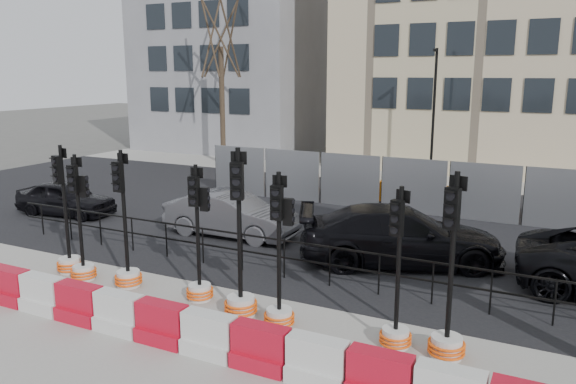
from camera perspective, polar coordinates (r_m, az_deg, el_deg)
The scene contains 21 objects.
ground at distance 12.99m, azimuth -2.81°, elevation -10.48°, with size 120.00×120.00×0.00m, color #51514C.
sidewalk_near at distance 10.72m, azimuth -10.96°, elevation -15.79°, with size 40.00×6.00×0.02m, color gray.
road at distance 19.07m, azimuth 7.52°, elevation -3.10°, with size 40.00×14.00×0.03m, color black.
sidewalk_far at distance 27.55m, azimuth 13.65°, elevation 1.37°, with size 40.00×4.00×0.02m, color gray.
building_grey at distance 38.10m, azimuth -5.26°, elevation 15.10°, with size 11.00×9.06×14.00m.
kerb_railing at distance 13.74m, azimuth -0.38°, elevation -6.12°, with size 18.00×0.04×1.00m.
heras_fencing at distance 21.44m, azimuth 11.50°, elevation 0.21°, with size 14.33×1.72×2.00m.
lamp_post_far at distance 26.05m, azimuth 14.57°, elevation 7.85°, with size 0.12×0.56×6.00m.
tree_bare_far at distance 31.00m, azimuth -6.86°, elevation 15.12°, with size 2.00×2.00×9.00m.
barrier_row at distance 10.70m, azimuth -10.37°, elevation -13.68°, with size 14.65×0.50×0.80m.
traffic_signal_a at distance 15.19m, azimuth -21.44°, elevation -5.25°, with size 0.64×0.64×3.25m.
traffic_signal_b at distance 14.51m, azimuth -20.19°, elevation -5.68°, with size 0.61×0.61×3.10m.
traffic_signal_c at distance 13.76m, azimuth -16.06°, elevation -6.63°, with size 0.64×0.64×3.27m.
traffic_signal_d at distance 12.61m, azimuth -9.01°, elevation -7.76°, with size 0.60×0.60×3.06m.
traffic_signal_e at distance 11.73m, azimuth -4.88°, elevation -9.21°, with size 0.70×0.70×3.54m.
traffic_signal_f at distance 11.20m, azimuth -0.88°, elevation -10.10°, with size 0.62×0.62×3.15m.
traffic_signal_g at distance 10.66m, azimuth 10.90°, elevation -12.24°, with size 0.60×0.60×3.04m.
traffic_signal_h at distance 10.48m, azimuth 15.91°, elevation -12.55°, with size 0.66×0.66×3.37m.
car_a at distance 21.30m, azimuth -21.64°, elevation -0.59°, with size 3.75×1.84×1.23m, color black.
car_b at distance 17.33m, azimuth -5.80°, elevation -2.29°, with size 4.22×1.53×1.38m, color #494A4E.
car_c at distance 15.05m, azimuth 11.39°, elevation -4.39°, with size 5.73×4.07×1.54m, color black.
Camera 1 is at (5.89, -10.44, 4.99)m, focal length 35.00 mm.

